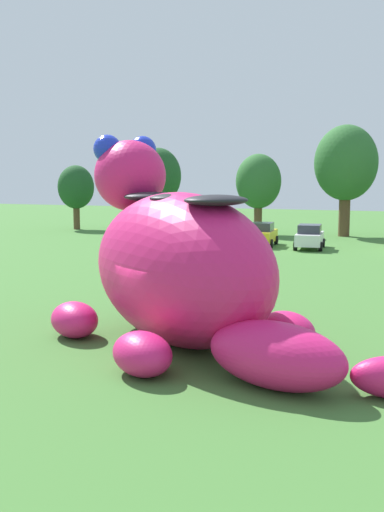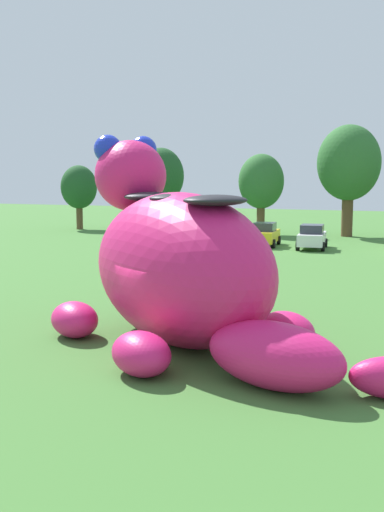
# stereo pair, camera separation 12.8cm
# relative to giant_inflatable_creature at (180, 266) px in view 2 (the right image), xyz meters

# --- Properties ---
(ground_plane) EXTENTS (160.00, 160.00, 0.00)m
(ground_plane) POSITION_rel_giant_inflatable_creature_xyz_m (-0.12, -1.18, -2.34)
(ground_plane) COLOR #427533
(giant_inflatable_creature) EXTENTS (12.03, 8.82, 6.40)m
(giant_inflatable_creature) POSITION_rel_giant_inflatable_creature_xyz_m (0.00, 0.00, 0.00)
(giant_inflatable_creature) COLOR #E01E6B
(giant_inflatable_creature) RESTS_ON ground
(car_green) EXTENTS (2.38, 4.30, 1.72)m
(car_green) POSITION_rel_giant_inflatable_creature_xyz_m (-12.88, 26.31, -1.48)
(car_green) COLOR #1E7238
(car_green) RESTS_ON ground
(car_blue) EXTENTS (2.12, 4.19, 1.72)m
(car_blue) POSITION_rel_giant_inflatable_creature_xyz_m (-8.78, 25.86, -1.48)
(car_blue) COLOR #2347B7
(car_blue) RESTS_ON ground
(car_yellow) EXTENTS (2.26, 4.26, 1.72)m
(car_yellow) POSITION_rel_giant_inflatable_creature_xyz_m (-4.86, 26.52, -1.48)
(car_yellow) COLOR yellow
(car_yellow) RESTS_ON ground
(car_white) EXTENTS (2.28, 4.26, 1.72)m
(car_white) POSITION_rel_giant_inflatable_creature_xyz_m (-1.26, 25.95, -1.48)
(car_white) COLOR white
(car_white) RESTS_ON ground
(tree_far_left) EXTENTS (3.47, 3.47, 6.17)m
(tree_far_left) POSITION_rel_giant_inflatable_creature_xyz_m (-25.49, 33.91, 1.69)
(tree_far_left) COLOR brown
(tree_far_left) RESTS_ON ground
(tree_left) EXTENTS (4.38, 4.38, 7.77)m
(tree_left) POSITION_rel_giant_inflatable_creature_xyz_m (-17.67, 35.88, 2.74)
(tree_left) COLOR brown
(tree_left) RESTS_ON ground
(tree_mid_left) EXTENTS (3.97, 3.97, 7.04)m
(tree_mid_left) POSITION_rel_giant_inflatable_creature_xyz_m (-7.70, 35.31, 2.26)
(tree_mid_left) COLOR brown
(tree_mid_left) RESTS_ON ground
(tree_centre_left) EXTENTS (5.29, 5.29, 9.39)m
(tree_centre_left) POSITION_rel_giant_inflatable_creature_xyz_m (-0.41, 36.37, 3.80)
(tree_centre_left) COLOR brown
(tree_centre_left) RESTS_ON ground
(spectator_near_inflatable) EXTENTS (0.38, 0.26, 1.71)m
(spectator_near_inflatable) POSITION_rel_giant_inflatable_creature_xyz_m (-9.02, 14.81, -1.49)
(spectator_near_inflatable) COLOR black
(spectator_near_inflatable) RESTS_ON ground
(spectator_mid_field) EXTENTS (0.38, 0.26, 1.71)m
(spectator_mid_field) POSITION_rel_giant_inflatable_creature_xyz_m (-6.10, 7.42, -1.49)
(spectator_mid_field) COLOR #726656
(spectator_mid_field) RESTS_ON ground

